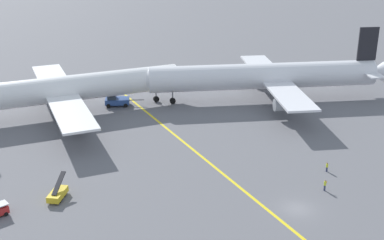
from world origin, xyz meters
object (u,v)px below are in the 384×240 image
ground_crew_wing_walker_right (327,167)px  airliner_at_gate_left (69,89)px  ground_crew_marshaller_foreground (325,185)px  airliner_being_pushed (265,76)px  gse_belt_loader_portside (58,193)px  pushback_tug (117,100)px

ground_crew_wing_walker_right → airliner_at_gate_left: bearing=123.4°
airliner_at_gate_left → ground_crew_marshaller_foreground: airliner_at_gate_left is taller
airliner_being_pushed → gse_belt_loader_portside: 56.60m
ground_crew_wing_walker_right → pushback_tug: bearing=113.5°
ground_crew_marshaller_foreground → airliner_at_gate_left: bearing=116.9°
ground_crew_marshaller_foreground → pushback_tug: bearing=106.9°
airliner_at_gate_left → airliner_being_pushed: 42.29m
airliner_at_gate_left → pushback_tug: airliner_at_gate_left is taller
airliner_being_pushed → ground_crew_marshaller_foreground: airliner_being_pushed is taller
airliner_at_gate_left → airliner_being_pushed: airliner_at_gate_left is taller
ground_crew_marshaller_foreground → gse_belt_loader_portside: bearing=156.5°
pushback_tug → airliner_being_pushed: bearing=-20.3°
ground_crew_wing_walker_right → gse_belt_loader_portside: bearing=164.9°
airliner_at_gate_left → ground_crew_marshaller_foreground: (25.21, -49.76, -4.39)m
gse_belt_loader_portside → ground_crew_marshaller_foreground: gse_belt_loader_portside is taller
ground_crew_marshaller_foreground → ground_crew_wing_walker_right: (4.47, 4.71, -0.12)m
airliner_being_pushed → airliner_at_gate_left: bearing=164.6°
airliner_being_pushed → gse_belt_loader_portside: (-51.53, -22.95, -4.65)m
pushback_tug → airliner_at_gate_left: bearing=-179.0°
gse_belt_loader_portside → ground_crew_wing_walker_right: bearing=-15.1°
airliner_being_pushed → gse_belt_loader_portside: size_ratio=11.40×
gse_belt_loader_portside → ground_crew_wing_walker_right: size_ratio=3.08×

